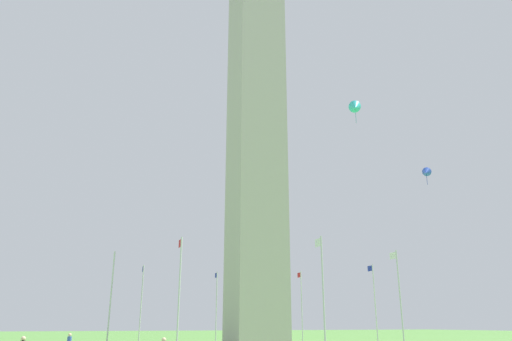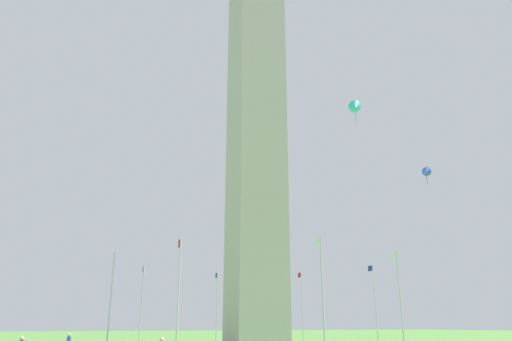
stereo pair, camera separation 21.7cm
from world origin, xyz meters
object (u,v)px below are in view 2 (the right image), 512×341
(flagpole_sw, at_px, (399,294))
(flagpole_nw, at_px, (302,303))
(flagpole_e, at_px, (111,295))
(kite_blue_delta, at_px, (426,172))
(flagpole_n, at_px, (217,303))
(kite_cyan_delta, at_px, (355,107))
(flagpole_se, at_px, (179,289))
(obelisk_monument, at_px, (256,120))
(flagpole_ne, at_px, (142,300))
(flagpole_s, at_px, (322,288))
(flagpole_w, at_px, (375,300))

(flagpole_sw, height_order, flagpole_nw, same)
(flagpole_sw, xyz_separation_m, flagpole_nw, (21.23, -0.00, 0.00))
(flagpole_sw, bearing_deg, flagpole_nw, -0.00)
(flagpole_e, relative_size, kite_blue_delta, 5.12)
(flagpole_n, bearing_deg, kite_cyan_delta, -160.95)
(flagpole_se, bearing_deg, flagpole_nw, -45.00)
(flagpole_se, relative_size, flagpole_sw, 1.00)
(flagpole_sw, xyz_separation_m, kite_cyan_delta, (1.74, 2.36, 19.91))
(obelisk_monument, bearing_deg, kite_blue_delta, -139.76)
(flagpole_ne, bearing_deg, flagpole_sw, -135.00)
(flagpole_ne, height_order, flagpole_se, same)
(flagpole_e, distance_m, kite_blue_delta, 32.69)
(flagpole_ne, height_order, kite_blue_delta, kite_blue_delta)
(flagpole_n, distance_m, flagpole_sw, 27.73)
(flagpole_s, xyz_separation_m, flagpole_w, (15.01, -15.01, 0.00))
(flagpole_w, relative_size, kite_cyan_delta, 3.30)
(kite_blue_delta, bearing_deg, flagpole_n, 22.41)
(obelisk_monument, relative_size, kite_cyan_delta, 18.54)
(kite_blue_delta, bearing_deg, kite_cyan_delta, 35.13)
(obelisk_monument, relative_size, kite_blue_delta, 28.75)
(kite_blue_delta, bearing_deg, flagpole_ne, 42.30)
(flagpole_n, distance_m, flagpole_e, 21.23)
(flagpole_n, distance_m, flagpole_nw, 11.49)
(flagpole_n, relative_size, flagpole_nw, 1.00)
(obelisk_monument, relative_size, flagpole_sw, 5.62)
(obelisk_monument, distance_m, flagpole_sw, 25.56)
(flagpole_e, bearing_deg, obelisk_monument, -90.20)
(flagpole_n, height_order, kite_cyan_delta, kite_cyan_delta)
(flagpole_s, bearing_deg, flagpole_w, -45.00)
(flagpole_se, xyz_separation_m, kite_cyan_delta, (1.74, -18.86, 19.91))
(flagpole_s, distance_m, flagpole_sw, 11.49)
(obelisk_monument, height_order, kite_cyan_delta, obelisk_monument)
(obelisk_monument, height_order, flagpole_nw, obelisk_monument)
(obelisk_monument, height_order, flagpole_w, obelisk_monument)
(flagpole_nw, height_order, kite_blue_delta, kite_blue_delta)
(flagpole_e, xyz_separation_m, flagpole_s, (-15.01, -15.01, 0.00))
(kite_cyan_delta, bearing_deg, flagpole_ne, 44.06)
(kite_blue_delta, xyz_separation_m, kite_cyan_delta, (5.49, 3.86, 8.68))
(kite_blue_delta, bearing_deg, flagpole_nw, 3.44)
(flagpole_n, height_order, flagpole_ne, same)
(flagpole_e, xyz_separation_m, kite_cyan_delta, (-8.88, -23.26, 19.91))
(flagpole_e, relative_size, flagpole_sw, 1.00)
(flagpole_ne, height_order, flagpole_s, same)
(flagpole_sw, bearing_deg, flagpole_se, 90.00)
(flagpole_se, bearing_deg, flagpole_w, -67.50)
(obelisk_monument, relative_size, flagpole_ne, 5.62)
(obelisk_monument, xyz_separation_m, flagpole_ne, (10.67, 10.61, -20.72))
(obelisk_monument, relative_size, flagpole_s, 5.62)
(flagpole_n, height_order, flagpole_s, same)
(obelisk_monument, xyz_separation_m, flagpole_w, (0.05, -15.01, -20.72))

